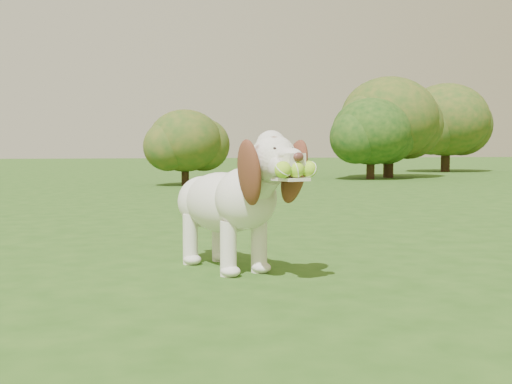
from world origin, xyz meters
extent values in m
plane|color=#264D16|center=(0.00, 0.00, 0.00)|extent=(80.00, 80.00, 0.00)
ellipsoid|color=white|center=(0.05, -0.03, 0.33)|extent=(0.45, 0.63, 0.30)
ellipsoid|color=white|center=(0.11, -0.24, 0.36)|extent=(0.37, 0.37, 0.29)
ellipsoid|color=white|center=(-0.01, 0.16, 0.32)|extent=(0.34, 0.34, 0.27)
cylinder|color=white|center=(0.15, -0.34, 0.44)|extent=(0.22, 0.27, 0.23)
sphere|color=white|center=(0.18, -0.45, 0.55)|extent=(0.26, 0.26, 0.21)
sphere|color=white|center=(0.18, -0.44, 0.61)|extent=(0.17, 0.17, 0.13)
cube|color=white|center=(0.22, -0.56, 0.55)|extent=(0.12, 0.14, 0.06)
ellipsoid|color=#592D28|center=(0.24, -0.62, 0.56)|extent=(0.06, 0.05, 0.04)
cube|color=white|center=(0.22, -0.57, 0.47)|extent=(0.15, 0.16, 0.01)
ellipsoid|color=brown|center=(0.07, -0.48, 0.49)|extent=(0.15, 0.22, 0.32)
ellipsoid|color=brown|center=(0.29, -0.41, 0.49)|extent=(0.17, 0.19, 0.32)
cylinder|color=white|center=(-0.05, 0.27, 0.35)|extent=(0.09, 0.15, 0.11)
cylinder|color=white|center=(0.03, -0.25, 0.13)|extent=(0.10, 0.10, 0.26)
cylinder|color=white|center=(0.19, -0.20, 0.13)|extent=(0.10, 0.10, 0.26)
cylinder|color=white|center=(-0.09, 0.11, 0.13)|extent=(0.10, 0.10, 0.26)
cylinder|color=white|center=(0.07, 0.17, 0.13)|extent=(0.10, 0.10, 0.26)
sphere|color=#BFF432|center=(0.17, -0.63, 0.51)|extent=(0.09, 0.09, 0.07)
sphere|color=#BFF432|center=(0.23, -0.61, 0.51)|extent=(0.09, 0.09, 0.07)
sphere|color=#BFF432|center=(0.30, -0.59, 0.51)|extent=(0.09, 0.09, 0.07)
cylinder|color=#382314|center=(1.05, 7.32, 0.20)|extent=(0.12, 0.12, 0.40)
ellipsoid|color=#133B12|center=(1.05, 7.32, 0.73)|extent=(1.20, 1.20, 1.02)
cylinder|color=#382314|center=(5.62, 9.03, 0.34)|extent=(0.21, 0.21, 0.68)
ellipsoid|color=#133B12|center=(5.62, 9.03, 1.24)|extent=(2.03, 2.03, 1.72)
cylinder|color=#382314|center=(4.92, 8.44, 0.26)|extent=(0.16, 0.16, 0.52)
ellipsoid|color=#133B12|center=(4.92, 8.44, 0.94)|extent=(1.55, 1.55, 1.31)
cylinder|color=#382314|center=(8.70, 11.82, 0.37)|extent=(0.23, 0.23, 0.75)
ellipsoid|color=#133B12|center=(8.70, 11.82, 1.37)|extent=(2.24, 2.24, 1.90)
camera|label=1|loc=(-0.64, -3.14, 0.59)|focal=45.00mm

